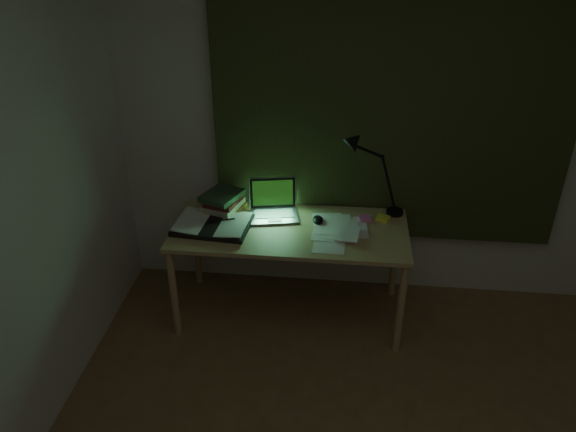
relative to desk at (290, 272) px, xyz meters
name	(u,v)px	position (x,y,z in m)	size (l,w,h in m)	color
wall_back	(390,120)	(0.58, 0.40, 0.92)	(3.50, 0.00, 2.50)	silver
curtain	(394,90)	(0.58, 0.36, 1.12)	(2.20, 0.06, 2.00)	#2F351A
desk	(290,272)	(0.00, 0.00, 0.00)	(1.46, 0.64, 0.66)	tan
laptop	(274,202)	(-0.11, 0.13, 0.44)	(0.30, 0.34, 0.22)	silver
open_textbook	(213,224)	(-0.48, -0.04, 0.35)	(0.46, 0.33, 0.04)	silver
book_stack	(223,202)	(-0.45, 0.17, 0.40)	(0.21, 0.25, 0.13)	silver
loose_papers	(341,233)	(0.31, -0.04, 0.34)	(0.30, 0.32, 0.02)	white
mouse	(318,220)	(0.17, 0.09, 0.35)	(0.06, 0.10, 0.04)	black
sticky_yellow	(383,218)	(0.58, 0.17, 0.34)	(0.08, 0.08, 0.02)	yellow
sticky_pink	(365,219)	(0.46, 0.15, 0.34)	(0.08, 0.08, 0.02)	#FC62BA
desk_lamp	(399,172)	(0.66, 0.26, 0.63)	(0.40, 0.31, 0.59)	black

